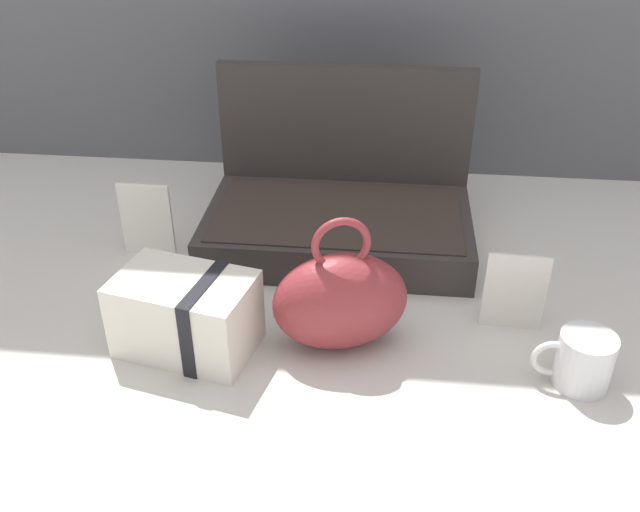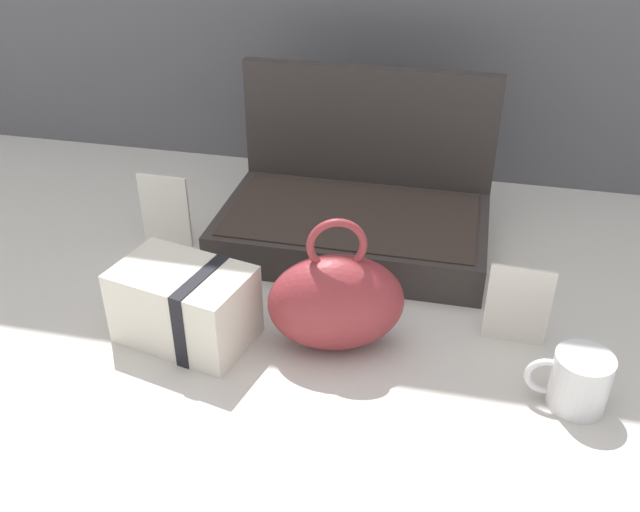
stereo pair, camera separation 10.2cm
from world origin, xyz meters
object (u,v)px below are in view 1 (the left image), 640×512
open_suitcase (339,206)px  coffee_mug (582,360)px  info_card_left (147,220)px  cream_toiletry_bag (188,314)px  teal_pouch_handbag (340,300)px  poster_card_right (515,294)px

open_suitcase → coffee_mug: 0.51m
info_card_left → cream_toiletry_bag: bearing=-58.7°
teal_pouch_handbag → cream_toiletry_bag: (-0.22, -0.03, -0.02)m
open_suitcase → coffee_mug: open_suitcase is taller
open_suitcase → info_card_left: 0.34m
open_suitcase → poster_card_right: (0.28, -0.25, -0.00)m
open_suitcase → teal_pouch_handbag: bearing=-85.1°
teal_pouch_handbag → poster_card_right: teal_pouch_handbag is taller
info_card_left → poster_card_right: bearing=-12.3°
coffee_mug → poster_card_right: size_ratio=0.86×
open_suitcase → poster_card_right: bearing=-41.3°
info_card_left → coffee_mug: bearing=-19.5°
open_suitcase → cream_toiletry_bag: open_suitcase is taller
teal_pouch_handbag → coffee_mug: size_ratio=2.00×
teal_pouch_handbag → poster_card_right: 0.26m
teal_pouch_handbag → coffee_mug: 0.34m
teal_pouch_handbag → coffee_mug: teal_pouch_handbag is taller
cream_toiletry_bag → poster_card_right: poster_card_right is taller
poster_card_right → info_card_left: bearing=168.8°
open_suitcase → info_card_left: bearing=-164.2°
poster_card_right → coffee_mug: bearing=-53.2°
coffee_mug → info_card_left: size_ratio=0.80×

